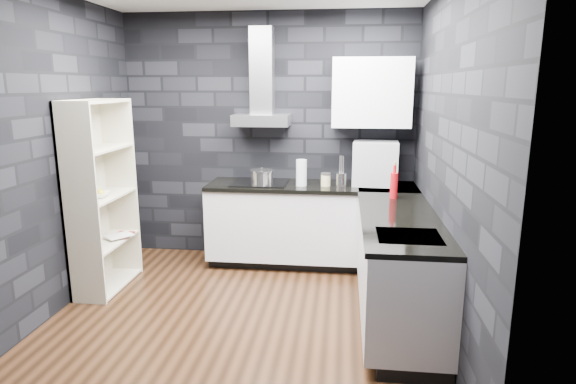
% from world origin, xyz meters
% --- Properties ---
extents(ground, '(3.20, 3.20, 0.00)m').
position_xyz_m(ground, '(0.00, 0.00, 0.00)').
color(ground, '#3B2212').
extents(wall_back, '(3.20, 0.05, 2.70)m').
position_xyz_m(wall_back, '(0.00, 1.62, 1.35)').
color(wall_back, black).
rests_on(wall_back, ground).
extents(wall_front, '(3.20, 0.05, 2.70)m').
position_xyz_m(wall_front, '(0.00, -1.62, 1.35)').
color(wall_front, black).
rests_on(wall_front, ground).
extents(wall_left, '(0.05, 3.20, 2.70)m').
position_xyz_m(wall_left, '(-1.62, 0.00, 1.35)').
color(wall_left, black).
rests_on(wall_left, ground).
extents(wall_right, '(0.05, 3.20, 2.70)m').
position_xyz_m(wall_right, '(1.62, 0.00, 1.35)').
color(wall_right, black).
rests_on(wall_right, ground).
extents(toekick_back, '(2.18, 0.50, 0.10)m').
position_xyz_m(toekick_back, '(0.50, 1.34, 0.05)').
color(toekick_back, black).
rests_on(toekick_back, ground).
extents(toekick_right, '(0.50, 1.78, 0.10)m').
position_xyz_m(toekick_right, '(1.34, 0.10, 0.05)').
color(toekick_right, black).
rests_on(toekick_right, ground).
extents(counter_back_cab, '(2.20, 0.60, 0.76)m').
position_xyz_m(counter_back_cab, '(0.50, 1.30, 0.48)').
color(counter_back_cab, silver).
rests_on(counter_back_cab, ground).
extents(counter_right_cab, '(0.60, 1.80, 0.76)m').
position_xyz_m(counter_right_cab, '(1.30, 0.10, 0.48)').
color(counter_right_cab, silver).
rests_on(counter_right_cab, ground).
extents(counter_back_top, '(2.20, 0.62, 0.04)m').
position_xyz_m(counter_back_top, '(0.50, 1.29, 0.88)').
color(counter_back_top, black).
rests_on(counter_back_top, counter_back_cab).
extents(counter_right_top, '(0.62, 1.80, 0.04)m').
position_xyz_m(counter_right_top, '(1.29, 0.10, 0.88)').
color(counter_right_top, black).
rests_on(counter_right_top, counter_right_cab).
extents(counter_corner_top, '(0.62, 0.62, 0.04)m').
position_xyz_m(counter_corner_top, '(1.30, 1.30, 0.88)').
color(counter_corner_top, black).
rests_on(counter_corner_top, counter_right_cab).
extents(hood_body, '(0.60, 0.34, 0.12)m').
position_xyz_m(hood_body, '(-0.05, 1.43, 1.56)').
color(hood_body, '#A3A3A8').
rests_on(hood_body, wall_back).
extents(hood_chimney, '(0.24, 0.20, 0.90)m').
position_xyz_m(hood_chimney, '(-0.05, 1.50, 2.07)').
color(hood_chimney, '#A3A3A8').
rests_on(hood_chimney, hood_body).
extents(upper_cabinet, '(0.80, 0.35, 0.70)m').
position_xyz_m(upper_cabinet, '(1.10, 1.43, 1.85)').
color(upper_cabinet, silver).
rests_on(upper_cabinet, wall_back).
extents(cooktop, '(0.58, 0.50, 0.01)m').
position_xyz_m(cooktop, '(-0.05, 1.30, 0.91)').
color(cooktop, black).
rests_on(cooktop, counter_back_top).
extents(sink_rim, '(0.44, 0.40, 0.01)m').
position_xyz_m(sink_rim, '(1.30, -0.40, 0.89)').
color(sink_rim, '#A3A3A8').
rests_on(sink_rim, counter_right_top).
extents(pot, '(0.29, 0.29, 0.14)m').
position_xyz_m(pot, '(-0.01, 1.16, 0.98)').
color(pot, silver).
rests_on(pot, cooktop).
extents(glass_vase, '(0.14, 0.14, 0.27)m').
position_xyz_m(glass_vase, '(0.40, 1.22, 1.04)').
color(glass_vase, silver).
rests_on(glass_vase, counter_back_top).
extents(storage_jar, '(0.10, 0.10, 0.12)m').
position_xyz_m(storage_jar, '(0.65, 1.23, 0.96)').
color(storage_jar, '#D0C78A').
rests_on(storage_jar, counter_back_top).
extents(utensil_crock, '(0.13, 0.13, 0.14)m').
position_xyz_m(utensil_crock, '(0.81, 1.24, 0.97)').
color(utensil_crock, silver).
rests_on(utensil_crock, counter_back_top).
extents(appliance_garage, '(0.48, 0.38, 0.46)m').
position_xyz_m(appliance_garage, '(1.16, 1.36, 1.12)').
color(appliance_garage, '#A5A6AC').
rests_on(appliance_garage, counter_back_top).
extents(red_bottle, '(0.09, 0.09, 0.24)m').
position_xyz_m(red_bottle, '(1.30, 0.75, 1.02)').
color(red_bottle, '#B30C14').
rests_on(red_bottle, counter_right_top).
extents(bookshelf, '(0.56, 0.87, 1.80)m').
position_xyz_m(bookshelf, '(-1.42, 0.49, 0.90)').
color(bookshelf, beige).
rests_on(bookshelf, ground).
extents(fruit_bowl, '(0.23, 0.23, 0.05)m').
position_xyz_m(fruit_bowl, '(-1.42, 0.41, 0.94)').
color(fruit_bowl, white).
rests_on(fruit_bowl, bookshelf).
extents(book_red, '(0.17, 0.02, 0.23)m').
position_xyz_m(book_red, '(-1.42, 0.67, 0.57)').
color(book_red, maroon).
rests_on(book_red, bookshelf).
extents(book_second, '(0.15, 0.13, 0.24)m').
position_xyz_m(book_second, '(-1.40, 0.65, 0.59)').
color(book_second, '#B2B2B2').
rests_on(book_second, bookshelf).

